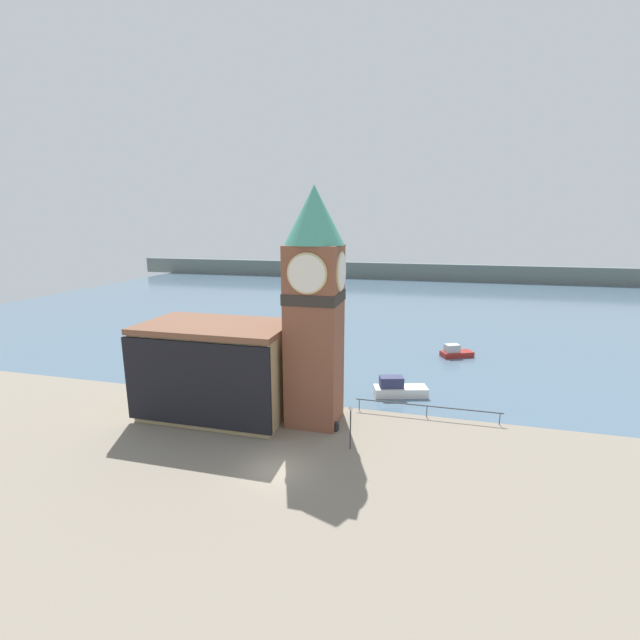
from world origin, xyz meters
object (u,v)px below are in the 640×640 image
at_px(clock_tower, 315,302).
at_px(boat_near, 398,389).
at_px(lamp_post, 351,419).
at_px(mooring_bollard_far, 337,425).
at_px(pier_building, 217,369).
at_px(boat_far, 455,352).
at_px(mooring_bollard_near, 336,426).

bearing_deg(clock_tower, boat_near, 48.33).
height_order(boat_near, lamp_post, lamp_post).
relative_size(boat_near, mooring_bollard_far, 7.64).
relative_size(pier_building, boat_far, 2.97).
distance_m(boat_far, mooring_bollard_near, 26.26).
xyz_separation_m(boat_far, lamp_post, (-8.99, -26.54, 1.87)).
distance_m(clock_tower, mooring_bollard_far, 10.44).
xyz_separation_m(pier_building, boat_near, (15.53, 8.14, -3.46)).
xyz_separation_m(boat_far, mooring_bollard_far, (-10.63, -23.71, -0.21)).
xyz_separation_m(boat_near, boat_far, (6.24, 15.03, -0.13)).
xyz_separation_m(clock_tower, lamp_post, (3.89, -4.06, -8.04)).
distance_m(boat_near, mooring_bollard_far, 9.73).
height_order(boat_far, mooring_bollard_near, boat_far).
bearing_deg(mooring_bollard_near, lamp_post, -56.63).
relative_size(boat_near, mooring_bollard_near, 6.57).
bearing_deg(lamp_post, pier_building, 165.20).
height_order(pier_building, boat_near, pier_building).
relative_size(boat_near, boat_far, 1.27).
distance_m(boat_near, lamp_post, 11.97).
bearing_deg(boat_near, boat_far, 51.95).
relative_size(clock_tower, mooring_bollard_near, 23.47).
height_order(clock_tower, boat_far, clock_tower).
distance_m(mooring_bollard_far, lamp_post, 3.88).
bearing_deg(boat_near, mooring_bollard_near, -131.77).
bearing_deg(clock_tower, pier_building, -175.58).
height_order(pier_building, mooring_bollard_far, pier_building).
height_order(boat_near, mooring_bollard_near, boat_near).
xyz_separation_m(mooring_bollard_near, lamp_post, (1.68, -2.55, 2.01)).
bearing_deg(pier_building, lamp_post, -14.80).
bearing_deg(mooring_bollard_far, boat_far, 65.85).
bearing_deg(clock_tower, mooring_bollard_far, -28.79).
distance_m(mooring_bollard_near, mooring_bollard_far, 0.29).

